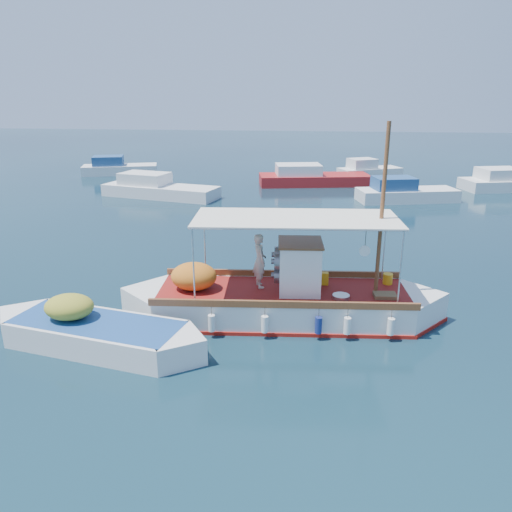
# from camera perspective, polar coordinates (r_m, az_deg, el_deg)

# --- Properties ---
(ground) EXTENTS (160.00, 160.00, 0.00)m
(ground) POSITION_cam_1_polar(r_m,az_deg,el_deg) (16.67, 4.42, -6.19)
(ground) COLOR black
(ground) RESTS_ON ground
(fishing_caique) EXTENTS (10.33, 3.37, 6.32)m
(fishing_caique) POSITION_cam_1_polar(r_m,az_deg,el_deg) (15.90, 2.82, -5.23)
(fishing_caique) COLOR white
(fishing_caique) RESTS_ON ground
(dinghy) EXTENTS (6.66, 2.85, 1.66)m
(dinghy) POSITION_cam_1_polar(r_m,az_deg,el_deg) (15.00, -17.89, -8.54)
(dinghy) COLOR white
(dinghy) RESTS_ON ground
(bg_boat_nw) EXTENTS (8.39, 4.23, 1.80)m
(bg_boat_nw) POSITION_cam_1_polar(r_m,az_deg,el_deg) (35.24, -11.21, 7.45)
(bg_boat_nw) COLOR silver
(bg_boat_nw) RESTS_ON ground
(bg_boat_n) EXTENTS (8.81, 4.30, 1.80)m
(bg_boat_n) POSITION_cam_1_polar(r_m,az_deg,el_deg) (39.37, 6.29, 8.79)
(bg_boat_n) COLOR maroon
(bg_boat_n) RESTS_ON ground
(bg_boat_ne) EXTENTS (6.80, 3.68, 1.80)m
(bg_boat_ne) POSITION_cam_1_polar(r_m,az_deg,el_deg) (34.56, 16.56, 6.84)
(bg_boat_ne) COLOR silver
(bg_boat_ne) RESTS_ON ground
(bg_boat_e) EXTENTS (7.66, 4.33, 1.80)m
(bg_boat_e) POSITION_cam_1_polar(r_m,az_deg,el_deg) (41.61, 26.94, 7.45)
(bg_boat_e) COLOR silver
(bg_boat_e) RESTS_ON ground
(bg_boat_far_w) EXTENTS (6.70, 4.04, 1.80)m
(bg_boat_far_w) POSITION_cam_1_polar(r_m,az_deg,el_deg) (45.99, -15.53, 9.60)
(bg_boat_far_w) COLOR silver
(bg_boat_far_w) RESTS_ON ground
(bg_boat_far_n) EXTENTS (5.60, 4.05, 1.80)m
(bg_boat_far_n) POSITION_cam_1_polar(r_m,az_deg,el_deg) (43.67, 12.68, 9.39)
(bg_boat_far_n) COLOR silver
(bg_boat_far_n) RESTS_ON ground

